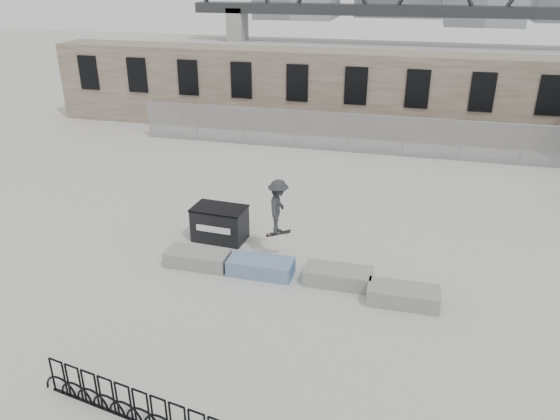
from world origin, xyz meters
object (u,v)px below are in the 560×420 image
object	(u,v)px
dumpster	(220,223)
bike_rack	(133,405)
planter_center_right	(338,276)
planter_center_left	(261,266)
planter_offset	(403,295)
skateboarder	(278,207)
planter_far_left	(198,258)

from	to	relation	value
dumpster	bike_rack	world-z (taller)	dumpster
planter_center_right	dumpster	distance (m)	4.83
planter_center_right	bike_rack	world-z (taller)	bike_rack
planter_center_left	planter_offset	xyz separation A→B (m)	(4.34, -0.55, 0.00)
dumpster	skateboarder	distance (m)	2.79
planter_far_left	dumpster	distance (m)	1.93
planter_far_left	planter_center_right	xyz separation A→B (m)	(4.50, 0.01, 0.00)
planter_far_left	planter_center_right	bearing A→B (deg)	0.14
planter_center_left	dumpster	distance (m)	2.81
bike_rack	planter_center_left	bearing A→B (deg)	82.17
planter_far_left	planter_center_left	bearing A→B (deg)	-0.53
planter_offset	skateboarder	distance (m)	4.62
planter_far_left	bike_rack	xyz separation A→B (m)	(1.21, -6.45, 0.17)
planter_far_left	planter_center_left	xyz separation A→B (m)	(2.09, -0.02, 0.00)
planter_offset	dumpster	xyz separation A→B (m)	(-6.36, 2.47, 0.34)
planter_center_right	planter_offset	world-z (taller)	same
planter_center_left	bike_rack	xyz separation A→B (m)	(-0.89, -6.43, 0.17)
planter_far_left	planter_center_right	world-z (taller)	same
planter_center_left	dumpster	size ratio (longest dim) A/B	1.06
planter_center_left	bike_rack	distance (m)	6.50
bike_rack	planter_far_left	bearing A→B (deg)	100.60
planter_center_left	planter_center_right	bearing A→B (deg)	0.72
planter_center_left	dumpster	world-z (taller)	dumpster
skateboarder	planter_center_left	bearing A→B (deg)	159.00
planter_center_right	skateboarder	world-z (taller)	skateboarder
skateboarder	dumpster	bearing A→B (deg)	64.08
planter_center_left	skateboarder	bearing A→B (deg)	73.79
dumpster	skateboarder	bearing A→B (deg)	-17.37
planter_offset	dumpster	distance (m)	6.83
planter_center_left	skateboarder	distance (m)	1.91
planter_far_left	skateboarder	distance (m)	3.04
planter_far_left	planter_offset	distance (m)	6.45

